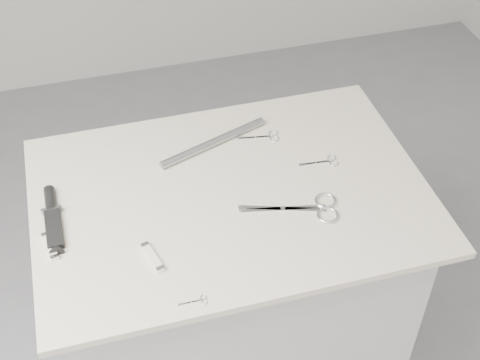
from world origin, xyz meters
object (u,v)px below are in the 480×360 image
object	(u,v)px
embroidery_scissors_b	(266,137)
pocket_knife_a	(50,246)
embroidery_scissors_a	(325,162)
sheathed_knife	(52,215)
large_shears	(311,208)
plinth	(232,303)
tiny_scissors	(197,301)
metal_rail	(213,142)
pocket_knife_b	(153,257)

from	to	relation	value
embroidery_scissors_b	pocket_knife_a	bearing A→B (deg)	-147.25
embroidery_scissors_a	sheathed_knife	xyz separation A→B (m)	(-0.72, -0.01, 0.01)
large_shears	plinth	bearing A→B (deg)	162.44
embroidery_scissors_b	pocket_knife_a	size ratio (longest dim) A/B	1.29
tiny_scissors	metal_rail	size ratio (longest dim) A/B	0.19
large_shears	embroidery_scissors_b	size ratio (longest dim) A/B	2.11
large_shears	embroidery_scissors_b	distance (m)	0.30
plinth	sheathed_knife	xyz separation A→B (m)	(-0.44, 0.03, 0.48)
plinth	embroidery_scissors_a	size ratio (longest dim) A/B	8.42
plinth	tiny_scissors	world-z (taller)	tiny_scissors
embroidery_scissors_a	metal_rail	size ratio (longest dim) A/B	0.32
embroidery_scissors_a	large_shears	bearing A→B (deg)	-117.15
embroidery_scissors_a	metal_rail	bearing A→B (deg)	156.08
pocket_knife_b	pocket_knife_a	bearing A→B (deg)	51.65
pocket_knife_a	metal_rail	world-z (taller)	metal_rail
pocket_knife_a	plinth	bearing A→B (deg)	-93.13
large_shears	sheathed_knife	bearing A→B (deg)	-178.08
pocket_knife_b	metal_rail	distance (m)	0.42
plinth	embroidery_scissors_a	xyz separation A→B (m)	(0.27, 0.04, 0.47)
embroidery_scissors_a	embroidery_scissors_b	xyz separation A→B (m)	(-0.12, 0.14, 0.00)
pocket_knife_a	metal_rail	size ratio (longest dim) A/B	0.27
embroidery_scissors_a	embroidery_scissors_b	bearing A→B (deg)	134.88
sheathed_knife	tiny_scissors	bearing A→B (deg)	-140.92
tiny_scissors	metal_rail	bearing A→B (deg)	72.96
embroidery_scissors_b	pocket_knife_a	xyz separation A→B (m)	(-0.61, -0.25, 0.00)
plinth	pocket_knife_b	bearing A→B (deg)	-144.19
embroidery_scissors_a	pocket_knife_a	distance (m)	0.74
embroidery_scissors_a	sheathed_knife	world-z (taller)	sheathed_knife
plinth	metal_rail	size ratio (longest dim) A/B	2.72
embroidery_scissors_a	pocket_knife_b	world-z (taller)	pocket_knife_b
plinth	large_shears	world-z (taller)	large_shears
pocket_knife_a	metal_rail	bearing A→B (deg)	-72.25
tiny_scissors	pocket_knife_b	distance (m)	0.16
large_shears	pocket_knife_b	size ratio (longest dim) A/B	2.56
sheathed_knife	metal_rail	world-z (taller)	metal_rail
plinth	pocket_knife_b	distance (m)	0.55
large_shears	pocket_knife_b	bearing A→B (deg)	-157.68
plinth	metal_rail	distance (m)	0.52
tiny_scissors	pocket_knife_a	world-z (taller)	pocket_knife_a
embroidery_scissors_b	plinth	bearing A→B (deg)	-119.18
embroidery_scissors_a	pocket_knife_b	xyz separation A→B (m)	(-0.50, -0.21, 0.00)
embroidery_scissors_b	pocket_knife_b	distance (m)	0.52
embroidery_scissors_a	pocket_knife_b	size ratio (longest dim) A/B	1.12
pocket_knife_a	pocket_knife_b	world-z (taller)	pocket_knife_b
large_shears	tiny_scissors	distance (m)	0.39
sheathed_knife	pocket_knife_a	distance (m)	0.10
embroidery_scissors_a	pocket_knife_a	bearing A→B (deg)	-166.72
plinth	embroidery_scissors_b	distance (m)	0.53
plinth	pocket_knife_a	size ratio (longest dim) A/B	9.93
plinth	pocket_knife_b	world-z (taller)	pocket_knife_b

